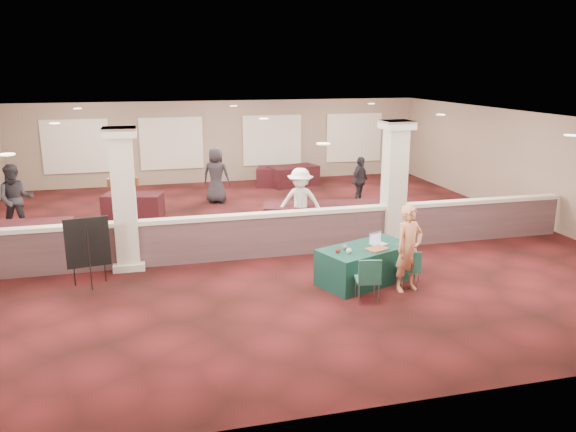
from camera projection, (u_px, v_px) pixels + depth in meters
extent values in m
plane|color=#4A1215|center=(265.00, 238.00, 15.13)|extent=(16.00, 16.00, 0.00)
cube|color=#806B58|center=(223.00, 142.00, 22.21)|extent=(16.00, 0.04, 3.20)
cube|color=#806B58|center=(392.00, 296.00, 7.22)|extent=(16.00, 0.04, 3.20)
cube|color=#806B58|center=(528.00, 167.00, 16.61)|extent=(0.04, 16.00, 3.20)
cube|color=white|center=(264.00, 118.00, 14.31)|extent=(16.00, 16.00, 0.02)
cube|color=#4C3336|center=(278.00, 236.00, 13.60)|extent=(15.60, 0.20, 1.00)
cube|color=beige|center=(277.00, 214.00, 13.45)|extent=(15.60, 0.28, 0.10)
cube|color=beige|center=(124.00, 200.00, 12.48)|extent=(0.50, 0.50, 3.20)
cube|color=beige|center=(129.00, 264.00, 12.87)|extent=(0.70, 0.70, 0.16)
cube|color=beige|center=(119.00, 132.00, 12.10)|extent=(0.72, 0.72, 0.20)
cube|color=beige|center=(394.00, 185.00, 14.02)|extent=(0.50, 0.50, 3.20)
cube|color=beige|center=(391.00, 243.00, 14.41)|extent=(0.70, 0.70, 0.16)
cube|color=beige|center=(397.00, 125.00, 13.64)|extent=(0.72, 0.72, 0.20)
cylinder|color=brown|center=(110.00, 183.00, 12.31)|extent=(0.12, 0.12, 0.18)
cylinder|color=white|center=(110.00, 183.00, 12.31)|extent=(0.09, 0.09, 0.10)
cylinder|color=brown|center=(136.00, 182.00, 12.45)|extent=(0.12, 0.12, 0.18)
cylinder|color=white|center=(136.00, 182.00, 12.45)|extent=(0.09, 0.09, 0.10)
cube|color=#0F3833|center=(366.00, 264.00, 11.95)|extent=(2.26, 1.69, 0.78)
cube|color=#1D564D|center=(408.00, 269.00, 11.62)|extent=(0.47, 0.47, 0.05)
cube|color=#1D564D|center=(412.00, 262.00, 11.38)|extent=(0.40, 0.10, 0.40)
cylinder|color=slate|center=(402.00, 282.00, 11.49)|extent=(0.02, 0.02, 0.38)
cylinder|color=slate|center=(418.00, 282.00, 11.53)|extent=(0.02, 0.02, 0.38)
cylinder|color=slate|center=(397.00, 276.00, 11.82)|extent=(0.02, 0.02, 0.38)
cylinder|color=slate|center=(413.00, 276.00, 11.86)|extent=(0.02, 0.02, 0.38)
cube|color=#1D564D|center=(367.00, 280.00, 10.93)|extent=(0.54, 0.54, 0.06)
cube|color=#1D564D|center=(370.00, 271.00, 10.66)|extent=(0.44, 0.13, 0.44)
cylinder|color=slate|center=(359.00, 295.00, 10.79)|extent=(0.03, 0.03, 0.42)
cylinder|color=slate|center=(379.00, 295.00, 10.81)|extent=(0.03, 0.03, 0.42)
cylinder|color=slate|center=(356.00, 288.00, 11.16)|extent=(0.03, 0.03, 0.42)
cylinder|color=slate|center=(374.00, 287.00, 11.18)|extent=(0.03, 0.03, 0.42)
cube|color=black|center=(87.00, 242.00, 11.53)|extent=(0.88, 0.18, 1.06)
cylinder|color=black|center=(72.00, 254.00, 11.65)|extent=(0.03, 0.03, 1.41)
cylinder|color=black|center=(103.00, 250.00, 11.89)|extent=(0.03, 0.03, 1.41)
cylinder|color=black|center=(89.00, 258.00, 11.40)|extent=(0.03, 0.03, 1.41)
imported|color=#F8966B|center=(409.00, 249.00, 11.37)|extent=(0.74, 0.59, 1.79)
cube|color=black|center=(34.00, 237.00, 13.94)|extent=(1.89, 1.02, 0.75)
cube|color=black|center=(299.00, 218.00, 15.55)|extent=(2.12, 1.38, 0.79)
cube|color=black|center=(349.00, 216.00, 15.91)|extent=(1.85, 0.94, 0.75)
cube|color=black|center=(133.00, 205.00, 17.22)|extent=(1.92, 1.30, 0.71)
cube|color=black|center=(281.00, 177.00, 21.60)|extent=(1.99, 1.44, 0.73)
cube|color=black|center=(293.00, 176.00, 21.71)|extent=(2.07, 1.47, 0.76)
imported|color=black|center=(16.00, 199.00, 15.29)|extent=(0.98, 0.63, 1.93)
imported|color=silver|center=(300.00, 202.00, 15.12)|extent=(1.31, 0.96, 1.86)
imported|color=black|center=(360.00, 180.00, 18.69)|extent=(1.01, 0.94, 1.60)
imported|color=black|center=(216.00, 175.00, 18.84)|extent=(1.05, 0.84, 1.88)
cube|color=silver|center=(379.00, 244.00, 11.99)|extent=(0.42, 0.36, 0.02)
cube|color=silver|center=(375.00, 237.00, 12.05)|extent=(0.33, 0.14, 0.23)
cube|color=#ACB5CE|center=(375.00, 238.00, 12.05)|extent=(0.30, 0.12, 0.20)
cube|color=#BA5F1D|center=(377.00, 249.00, 11.67)|extent=(0.51, 0.45, 0.03)
sphere|color=beige|center=(349.00, 251.00, 11.42)|extent=(0.12, 0.12, 0.12)
sphere|color=maroon|center=(338.00, 250.00, 11.46)|extent=(0.11, 0.11, 0.11)
sphere|color=#535359|center=(345.00, 247.00, 11.67)|extent=(0.11, 0.11, 0.11)
cube|color=red|center=(400.00, 244.00, 12.01)|extent=(0.13, 0.08, 0.01)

